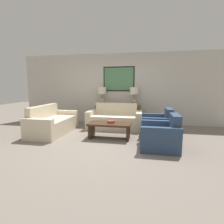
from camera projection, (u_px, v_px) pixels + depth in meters
The scene contains 11 objects.
ground_plane at pixel (104, 143), 4.44m from camera, with size 20.00×20.00×0.00m, color slate.
back_wall at pixel (119, 89), 6.70m from camera, with size 7.78×0.12×2.65m.
console_table at pixel (118, 115), 6.59m from camera, with size 1.68×0.37×0.73m.
table_lamp_left at pixel (102, 94), 6.58m from camera, with size 0.32×0.32×0.67m.
table_lamp_right at pixel (134, 94), 6.36m from camera, with size 0.32×0.32×0.67m.
couch_by_back_wall at pixel (115, 120), 5.98m from camera, with size 1.82×0.87×0.85m.
couch_by_side at pixel (53, 124), 5.38m from camera, with size 0.87×1.82×0.85m.
coffee_table at pixel (110, 127), 4.82m from camera, with size 1.17×0.58×0.43m.
decorative_bowl at pixel (111, 122), 4.83m from camera, with size 0.21×0.21×0.06m.
armchair_near_back_wall at pixel (158, 126), 5.11m from camera, with size 0.85×0.90×0.80m.
armchair_near_camera at pixel (161, 136), 4.05m from camera, with size 0.85×0.90×0.80m.
Camera 1 is at (1.01, -4.15, 1.44)m, focal length 28.00 mm.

